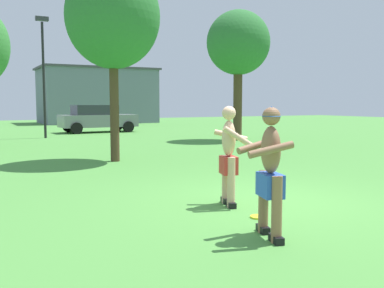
{
  "coord_description": "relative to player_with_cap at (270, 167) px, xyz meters",
  "views": [
    {
      "loc": [
        -4.56,
        -6.0,
        1.7
      ],
      "look_at": [
        -0.95,
        0.87,
        0.96
      ],
      "focal_mm": 40.77,
      "sensor_mm": 36.0,
      "label": 1
    }
  ],
  "objects": [
    {
      "name": "ground_plane",
      "position": [
        1.2,
        1.69,
        -0.91
      ],
      "size": [
        80.0,
        80.0,
        0.0
      ],
      "primitive_type": "plane",
      "color": "#4C8E3D"
    },
    {
      "name": "player_with_cap",
      "position": [
        0.0,
        0.0,
        0.0
      ],
      "size": [
        0.71,
        0.7,
        1.66
      ],
      "color": "black",
      "rests_on": "ground_plane"
    },
    {
      "name": "player_in_red",
      "position": [
        0.49,
        1.72,
        -0.05
      ],
      "size": [
        0.64,
        0.73,
        1.65
      ],
      "color": "black",
      "rests_on": "ground_plane"
    },
    {
      "name": "frisbee",
      "position": [
        0.46,
        0.83,
        -0.89
      ],
      "size": [
        0.26,
        0.26,
        0.03
      ],
      "primitive_type": "cylinder",
      "color": "yellow",
      "rests_on": "ground_plane"
    },
    {
      "name": "car_gray_mid_lot",
      "position": [
        3.5,
        20.61,
        -0.08
      ],
      "size": [
        4.36,
        2.15,
        1.58
      ],
      "color": "slate",
      "rests_on": "ground_plane"
    },
    {
      "name": "lamp_post",
      "position": [
        0.13,
        17.69,
        2.63
      ],
      "size": [
        0.6,
        0.24,
        5.78
      ],
      "color": "black",
      "rests_on": "ground_plane"
    },
    {
      "name": "outbuilding_behind_lot",
      "position": [
        6.91,
        32.96,
        1.43
      ],
      "size": [
        9.62,
        5.94,
        4.66
      ],
      "color": "slate",
      "rests_on": "ground_plane"
    },
    {
      "name": "tree_left_field",
      "position": [
        7.7,
        12.31,
        3.43
      ],
      "size": [
        2.84,
        2.84,
        5.84
      ],
      "color": "#4C3823",
      "rests_on": "ground_plane"
    },
    {
      "name": "tree_right_field",
      "position": [
        0.51,
        7.92,
        3.21
      ],
      "size": [
        2.68,
        2.68,
        5.62
      ],
      "color": "#4C3823",
      "rests_on": "ground_plane"
    }
  ]
}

